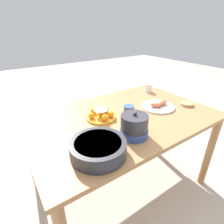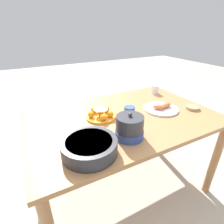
% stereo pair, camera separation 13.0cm
% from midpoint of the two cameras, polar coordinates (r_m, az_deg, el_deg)
% --- Properties ---
extents(ground_plane, '(12.00, 12.00, 0.00)m').
position_cam_midpoint_polar(ground_plane, '(1.80, 5.11, -22.67)').
color(ground_plane, '#B2A899').
extents(dining_table, '(1.41, 0.91, 0.74)m').
position_cam_midpoint_polar(dining_table, '(1.38, 6.17, -4.74)').
color(dining_table, '#A87547').
rests_on(dining_table, ground_plane).
extents(cake_plate, '(0.22, 0.22, 0.08)m').
position_cam_midpoint_polar(cake_plate, '(1.29, -0.79, -0.86)').
color(cake_plate, gold).
rests_on(cake_plate, dining_table).
extents(serving_bowl, '(0.30, 0.30, 0.08)m').
position_cam_midpoint_polar(serving_bowl, '(0.94, -3.43, -11.26)').
color(serving_bowl, '#2D2D33').
rests_on(serving_bowl, dining_table).
extents(sauce_bowl, '(0.11, 0.11, 0.02)m').
position_cam_midpoint_polar(sauce_bowl, '(1.61, 26.91, 1.27)').
color(sauce_bowl, tan).
rests_on(sauce_bowl, dining_table).
extents(seafood_platter, '(0.28, 0.28, 0.06)m').
position_cam_midpoint_polar(seafood_platter, '(1.50, 18.26, 1.20)').
color(seafood_platter, silver).
rests_on(seafood_platter, dining_table).
extents(cup_near, '(0.08, 0.08, 0.08)m').
position_cam_midpoint_polar(cup_near, '(1.84, 15.86, 7.10)').
color(cup_near, white).
rests_on(cup_near, dining_table).
extents(cup_far, '(0.08, 0.08, 0.08)m').
position_cam_midpoint_polar(cup_far, '(1.32, 8.51, 0.13)').
color(cup_far, '#38568E').
rests_on(cup_far, dining_table).
extents(warming_pot, '(0.18, 0.18, 0.17)m').
position_cam_midpoint_polar(warming_pot, '(1.06, 9.27, -5.05)').
color(warming_pot, '#334C99').
rests_on(warming_pot, dining_table).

